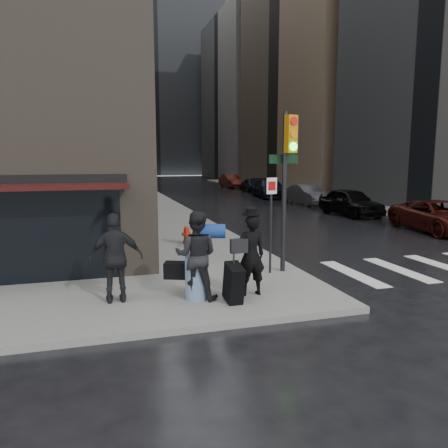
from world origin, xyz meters
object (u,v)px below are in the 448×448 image
(man_overcoat, at_px, (247,259))
(man_greycoat, at_px, (116,258))
(parked_car_5, at_px, (231,181))
(parked_car_1, at_px, (351,202))
(fire_hydrant, at_px, (186,236))
(parked_car_0, at_px, (439,216))
(man_jeans, at_px, (196,255))
(parked_car_4, at_px, (253,185))
(parked_car_2, at_px, (307,195))
(parked_car_3, at_px, (269,188))
(traffic_light, at_px, (286,170))

(man_overcoat, distance_m, man_greycoat, 2.96)
(parked_car_5, bearing_deg, man_overcoat, -109.31)
(man_overcoat, relative_size, parked_car_1, 0.45)
(fire_hydrant, relative_size, parked_car_0, 0.13)
(man_jeans, distance_m, parked_car_5, 39.29)
(parked_car_5, bearing_deg, parked_car_4, -89.63)
(man_jeans, relative_size, man_greycoat, 1.01)
(man_greycoat, xyz_separation_m, parked_car_2, (14.16, 18.59, -0.44))
(man_jeans, height_order, parked_car_3, man_jeans)
(man_overcoat, height_order, parked_car_5, man_overcoat)
(fire_hydrant, distance_m, parked_car_2, 16.77)
(parked_car_2, xyz_separation_m, parked_car_4, (0.31, 12.27, -0.04))
(man_greycoat, xyz_separation_m, fire_hydrant, (2.84, 6.22, -0.71))
(man_overcoat, xyz_separation_m, parked_car_5, (11.23, 37.44, -0.29))
(parked_car_0, bearing_deg, parked_car_4, 95.83)
(parked_car_5, bearing_deg, parked_car_0, -91.98)
(traffic_light, relative_size, parked_car_1, 0.95)
(man_jeans, bearing_deg, parked_car_0, -130.73)
(parked_car_2, height_order, parked_car_5, parked_car_5)
(man_jeans, height_order, traffic_light, traffic_light)
(parked_car_0, height_order, parked_car_1, parked_car_1)
(fire_hydrant, height_order, parked_car_5, parked_car_5)
(man_overcoat, bearing_deg, parked_car_2, -121.79)
(traffic_light, height_order, parked_car_5, traffic_light)
(man_jeans, relative_size, parked_car_5, 0.45)
(traffic_light, distance_m, parked_car_3, 25.17)
(parked_car_3, bearing_deg, man_jeans, -109.79)
(man_overcoat, height_order, parked_car_3, man_overcoat)
(man_overcoat, bearing_deg, parked_car_5, -107.93)
(fire_hydrant, height_order, parked_car_0, parked_car_0)
(man_greycoat, distance_m, parked_car_0, 15.82)
(man_jeans, distance_m, traffic_light, 3.81)
(traffic_light, distance_m, fire_hydrant, 5.79)
(parked_car_1, bearing_deg, man_overcoat, -132.93)
(man_overcoat, distance_m, parked_car_4, 33.37)
(man_jeans, bearing_deg, parked_car_4, -90.34)
(parked_car_1, height_order, parked_car_3, parked_car_1)
(fire_hydrant, bearing_deg, man_overcoat, -89.29)
(parked_car_4, bearing_deg, parked_car_2, -88.71)
(parked_car_2, relative_size, parked_car_4, 1.10)
(traffic_light, height_order, parked_car_1, traffic_light)
(traffic_light, bearing_deg, parked_car_2, 46.92)
(man_jeans, relative_size, fire_hydrant, 3.11)
(man_jeans, bearing_deg, parked_car_5, -86.52)
(traffic_light, bearing_deg, parked_car_3, 54.57)
(man_jeans, distance_m, parked_car_3, 27.73)
(fire_hydrant, height_order, parked_car_1, parked_car_1)
(parked_car_2, distance_m, parked_car_3, 6.15)
(parked_car_4, distance_m, parked_car_5, 6.14)
(traffic_light, xyz_separation_m, parked_car_5, (9.50, 35.64, -2.27))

